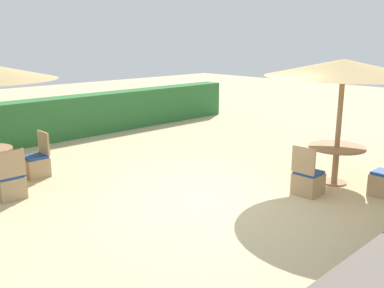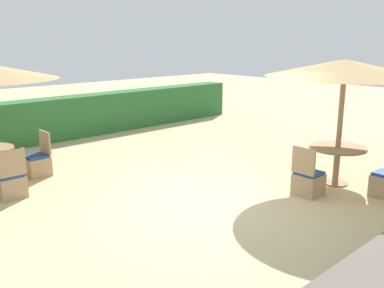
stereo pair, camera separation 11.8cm
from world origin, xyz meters
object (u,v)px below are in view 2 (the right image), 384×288
at_px(patio_chair_front_right_west, 308,182).
at_px(patio_chair_back_left_east, 38,164).
at_px(round_table_front_right, 337,155).
at_px(parasol_front_right, 345,68).
at_px(patio_chair_back_left_south, 11,184).

height_order(patio_chair_front_right_west, patio_chair_back_left_east, same).
bearing_deg(round_table_front_right, patio_chair_back_left_east, 132.24).
relative_size(parasol_front_right, patio_chair_back_left_east, 3.17).
xyz_separation_m(parasol_front_right, patio_chair_front_right_west, (-0.96, 0.02, -2.01)).
relative_size(parasol_front_right, patio_chair_front_right_west, 3.17).
xyz_separation_m(parasol_front_right, patio_chair_back_left_south, (-5.00, 3.63, -2.01)).
relative_size(patio_chair_front_right_west, patio_chair_back_left_east, 1.00).
xyz_separation_m(round_table_front_right, patio_chair_front_right_west, (-0.96, 0.02, -0.34)).
xyz_separation_m(patio_chair_front_right_west, patio_chair_back_left_east, (-3.14, 4.49, 0.00)).
xyz_separation_m(parasol_front_right, patio_chair_back_left_east, (-4.10, 4.52, -2.01)).
relative_size(round_table_front_right, patio_chair_front_right_west, 1.17).
height_order(round_table_front_right, patio_chair_front_right_west, patio_chair_front_right_west).
bearing_deg(patio_chair_back_left_east, round_table_front_right, -137.76).
height_order(patio_chair_back_left_east, patio_chair_back_left_south, same).
bearing_deg(patio_chair_back_left_south, patio_chair_back_left_east, 44.83).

